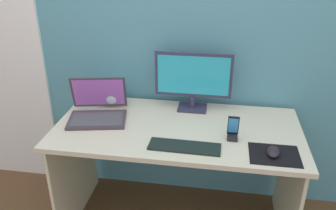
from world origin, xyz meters
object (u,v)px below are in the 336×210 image
object	(u,v)px
laptop	(98,110)
fishbowl	(112,92)
phone_in_dock	(233,131)
monitor	(193,79)
mouse	(273,152)
keyboard_external	(184,147)

from	to	relation	value
laptop	fishbowl	size ratio (longest dim) A/B	2.15
laptop	phone_in_dock	world-z (taller)	laptop
monitor	mouse	world-z (taller)	monitor
monitor	keyboard_external	bearing A→B (deg)	-89.49
monitor	phone_in_dock	world-z (taller)	monitor
mouse	phone_in_dock	world-z (taller)	phone_in_dock
laptop	phone_in_dock	size ratio (longest dim) A/B	2.81
monitor	keyboard_external	size ratio (longest dim) A/B	1.27
monitor	laptop	xyz separation A→B (m)	(-0.55, -0.21, -0.15)
fishbowl	mouse	distance (m)	1.07
monitor	keyboard_external	xyz separation A→B (m)	(0.00, -0.46, -0.20)
monitor	fishbowl	xyz separation A→B (m)	(-0.52, -0.01, -0.12)
monitor	phone_in_dock	distance (m)	0.44
monitor	fishbowl	world-z (taller)	monitor
laptop	keyboard_external	bearing A→B (deg)	-24.65
laptop	mouse	distance (m)	1.03
laptop	mouse	xyz separation A→B (m)	(1.00, -0.26, -0.03)
keyboard_external	phone_in_dock	world-z (taller)	phone_in_dock
monitor	laptop	size ratio (longest dim) A/B	1.23
laptop	keyboard_external	xyz separation A→B (m)	(0.56, -0.25, -0.04)
laptop	fishbowl	bearing A→B (deg)	81.35
keyboard_external	mouse	xyz separation A→B (m)	(0.44, -0.00, 0.02)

